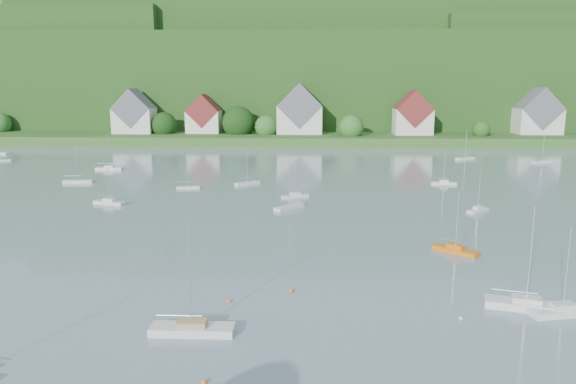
{
  "coord_description": "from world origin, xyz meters",
  "views": [
    {
      "loc": [
        9.12,
        -7.89,
        20.65
      ],
      "look_at": [
        5.6,
        75.0,
        4.0
      ],
      "focal_mm": 33.72,
      "sensor_mm": 36.0,
      "label": 1
    }
  ],
  "objects_px": {
    "near_sailboat_4": "(526,304)",
    "near_sailboat_2": "(192,328)",
    "near_sailboat_3": "(563,310)",
    "near_sailboat_5": "(455,249)"
  },
  "relations": [
    {
      "from": "near_sailboat_3",
      "to": "near_sailboat_4",
      "type": "relative_size",
      "value": 0.84
    },
    {
      "from": "near_sailboat_2",
      "to": "near_sailboat_4",
      "type": "relative_size",
      "value": 0.97
    },
    {
      "from": "near_sailboat_2",
      "to": "near_sailboat_5",
      "type": "distance_m",
      "value": 36.43
    },
    {
      "from": "near_sailboat_2",
      "to": "near_sailboat_5",
      "type": "bearing_deg",
      "value": 39.83
    },
    {
      "from": "near_sailboat_2",
      "to": "near_sailboat_5",
      "type": "relative_size",
      "value": 1.23
    },
    {
      "from": "near_sailboat_3",
      "to": "near_sailboat_5",
      "type": "xyz_separation_m",
      "value": [
        -4.92,
        18.23,
        -0.02
      ]
    },
    {
      "from": "near_sailboat_2",
      "to": "near_sailboat_5",
      "type": "height_order",
      "value": "near_sailboat_2"
    },
    {
      "from": "near_sailboat_4",
      "to": "near_sailboat_2",
      "type": "bearing_deg",
      "value": -152.85
    },
    {
      "from": "near_sailboat_4",
      "to": "near_sailboat_3",
      "type": "bearing_deg",
      "value": -6.95
    },
    {
      "from": "near_sailboat_2",
      "to": "near_sailboat_4",
      "type": "distance_m",
      "value": 30.69
    }
  ]
}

